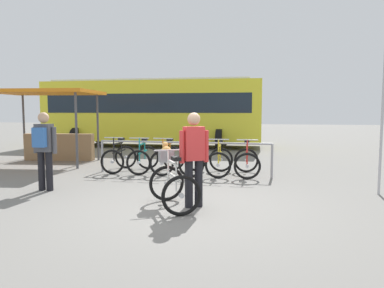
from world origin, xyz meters
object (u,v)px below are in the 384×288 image
at_px(market_stall, 53,119).
at_px(racked_bike_orange, 168,159).
at_px(racked_bike_teal, 143,159).
at_px(racked_bike_white, 193,160).
at_px(racked_bike_black, 119,158).
at_px(bus_distant, 153,109).
at_px(racked_bike_yellow, 220,161).
at_px(featured_bicycle, 172,179).
at_px(person_with_featured_bike, 194,155).
at_px(racked_bike_red, 247,162).
at_px(pedestrian_with_backpack, 44,146).

bearing_deg(market_stall, racked_bike_orange, -17.10).
relative_size(racked_bike_teal, racked_bike_white, 0.99).
relative_size(racked_bike_black, bus_distant, 0.11).
height_order(racked_bike_teal, market_stall, market_stall).
xyz_separation_m(racked_bike_black, market_stall, (-2.80, 1.27, 1.03)).
height_order(racked_bike_black, racked_bike_teal, same).
xyz_separation_m(racked_bike_black, racked_bike_orange, (1.40, -0.02, 0.00)).
bearing_deg(market_stall, racked_bike_white, -14.89).
xyz_separation_m(racked_bike_yellow, featured_bicycle, (-0.45, -3.24, 0.12)).
bearing_deg(person_with_featured_bike, racked_bike_teal, 121.97).
distance_m(racked_bike_red, person_with_featured_bike, 3.35).
relative_size(racked_bike_teal, racked_bike_orange, 1.01).
xyz_separation_m(racked_bike_teal, bus_distant, (-1.90, 6.96, 1.37)).
xyz_separation_m(racked_bike_orange, market_stall, (-4.20, 1.29, 1.03)).
bearing_deg(racked_bike_red, racked_bike_orange, 179.10).
height_order(racked_bike_red, bus_distant, bus_distant).
relative_size(racked_bike_black, racked_bike_orange, 0.98).
bearing_deg(racked_bike_red, pedestrian_with_backpack, -147.75).
bearing_deg(racked_bike_red, market_stall, 168.12).
bearing_deg(racked_bike_black, person_with_featured_bike, -50.11).
relative_size(racked_bike_teal, market_stall, 0.34).
distance_m(racked_bike_orange, bus_distant, 7.57).
bearing_deg(market_stall, featured_bicycle, -41.52).
height_order(racked_bike_yellow, pedestrian_with_backpack, pedestrian_with_backpack).
bearing_deg(pedestrian_with_backpack, market_stall, 119.97).
relative_size(pedestrian_with_backpack, market_stall, 0.49).
distance_m(featured_bicycle, bus_distant, 10.90).
bearing_deg(racked_bike_white, racked_bike_teal, 179.10).
xyz_separation_m(racked_bike_orange, racked_bike_yellow, (1.40, -0.02, -0.00)).
bearing_deg(person_with_featured_bike, bus_distant, 111.03).
relative_size(featured_bicycle, person_with_featured_bike, 0.77).
height_order(racked_bike_white, pedestrian_with_backpack, pedestrian_with_backpack).
bearing_deg(racked_bike_yellow, racked_bike_orange, 179.10).
height_order(person_with_featured_bike, bus_distant, bus_distant).
relative_size(racked_bike_orange, racked_bike_yellow, 1.02).
distance_m(racked_bike_black, market_stall, 3.24).
bearing_deg(racked_bike_red, racked_bike_white, 179.10).
relative_size(racked_bike_orange, racked_bike_white, 0.98).
relative_size(racked_bike_black, racked_bike_white, 0.96).
distance_m(racked_bike_white, featured_bicycle, 3.26).
bearing_deg(featured_bicycle, racked_bike_teal, 116.67).
distance_m(racked_bike_teal, racked_bike_orange, 0.70).
height_order(racked_bike_teal, racked_bike_red, same).
height_order(featured_bicycle, pedestrian_with_backpack, pedestrian_with_backpack).
bearing_deg(pedestrian_with_backpack, racked_bike_orange, 52.93).
bearing_deg(racked_bike_red, featured_bicycle, -109.66).
bearing_deg(racked_bike_white, bus_distant, 115.26).
distance_m(racked_bike_teal, bus_distant, 7.35).
distance_m(featured_bicycle, person_with_featured_bike, 0.58).
bearing_deg(bus_distant, racked_bike_yellow, -60.27).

